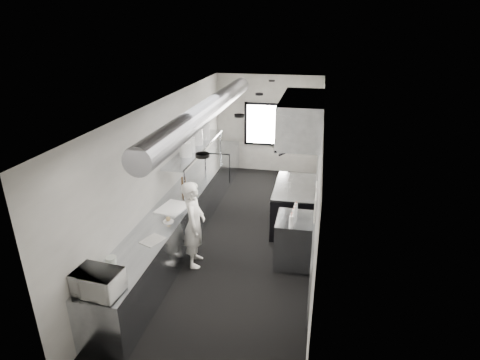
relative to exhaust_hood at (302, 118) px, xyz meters
The scene contains 35 objects.
floor 2.72m from the exhaust_hood, 147.45° to the right, with size 3.00×8.00×0.01m, color black.
ceiling 1.36m from the exhaust_hood, 147.45° to the right, with size 3.00×8.00×0.01m, color silver.
wall_back 3.62m from the exhaust_hood, 108.38° to the left, with size 3.00×0.02×2.80m, color beige.
wall_front 4.93m from the exhaust_hood, 103.13° to the right, with size 3.00×0.02×2.80m, color beige.
wall_left 2.87m from the exhaust_hood, 164.91° to the right, with size 0.02×8.00×2.80m, color beige.
wall_right 1.28m from the exhaust_hood, 60.05° to the right, with size 0.02×8.00×2.80m, color beige.
wall_cladding 1.92m from the exhaust_hood, 46.22° to the right, with size 0.03×5.50×1.10m, color #9399A1.
hvac_duct 1.83m from the exhaust_hood, behind, with size 0.40×0.40×6.40m, color gray.
service_window 3.58m from the exhaust_hood, 108.57° to the left, with size 1.36×0.05×1.25m.
exhaust_hood is the anchor object (origin of this frame).
prep_counter 3.20m from the exhaust_hood, 151.89° to the right, with size 0.70×6.00×0.90m, color #9399A1.
pass_shelf 2.46m from the exhaust_hood, behind, with size 0.45×3.00×0.68m.
range 1.92m from the exhaust_hood, behind, with size 0.88×1.60×0.94m.
bottle_station 2.39m from the exhaust_hood, 87.82° to the right, with size 0.65×0.80×0.90m, color #9399A1.
far_work_table 3.88m from the exhaust_hood, 131.94° to the left, with size 0.70×1.20×0.90m, color #9399A1.
notice_sheet_a 2.09m from the exhaust_hood, 78.88° to the right, with size 0.02×0.28×0.38m, color silver.
notice_sheet_b 2.43m from the exhaust_hood, 80.58° to the right, with size 0.02×0.28×0.38m, color silver.
line_cook 2.94m from the exhaust_hood, 133.34° to the right, with size 0.59×0.39×1.61m, color silver.
microwave 4.75m from the exhaust_hood, 119.75° to the right, with size 0.54×0.41×0.33m, color silver.
deli_tub_a 4.51m from the exhaust_hood, 124.63° to the right, with size 0.14×0.14×0.10m, color #A9B3A5.
deli_tub_b 4.37m from the exhaust_hood, 126.16° to the right, with size 0.16×0.16×0.11m, color #A9B3A5.
newspaper 3.68m from the exhaust_hood, 129.10° to the right, with size 0.28×0.36×0.01m, color silver.
small_plate 3.24m from the exhaust_hood, 136.92° to the right, with size 0.19×0.19×0.02m, color white.
pastry 3.22m from the exhaust_hood, 136.92° to the right, with size 0.08×0.08×0.08m, color tan.
cutting_board 3.04m from the exhaust_hood, 146.91° to the right, with size 0.46×0.61×0.02m, color white.
knife_block 2.75m from the exhaust_hood, 167.47° to the right, with size 0.09×0.20×0.22m, color brown.
plate_stack_a 2.41m from the exhaust_hood, behind, with size 0.25×0.25×0.30m, color white.
plate_stack_b 2.41m from the exhaust_hood, behind, with size 0.24×0.24×0.31m, color white.
plate_stack_c 2.43m from the exhaust_hood, 168.90° to the left, with size 0.25×0.25×0.35m, color white.
plate_stack_d 2.53m from the exhaust_hood, 157.99° to the left, with size 0.26×0.26×0.41m, color white.
squeeze_bottle_a 2.21m from the exhaust_hood, 90.03° to the right, with size 0.07×0.07×0.20m, color white.
squeeze_bottle_b 2.08m from the exhaust_hood, 90.14° to the right, with size 0.05×0.05×0.16m, color white.
squeeze_bottle_c 1.96m from the exhaust_hood, 89.27° to the right, with size 0.05×0.05×0.16m, color white.
squeeze_bottle_d 1.89m from the exhaust_hood, 88.42° to the right, with size 0.06×0.06×0.18m, color white.
squeeze_bottle_e 1.80m from the exhaust_hood, 87.85° to the right, with size 0.06×0.06×0.18m, color white.
Camera 1 is at (1.43, -6.91, 4.13)m, focal length 29.18 mm.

